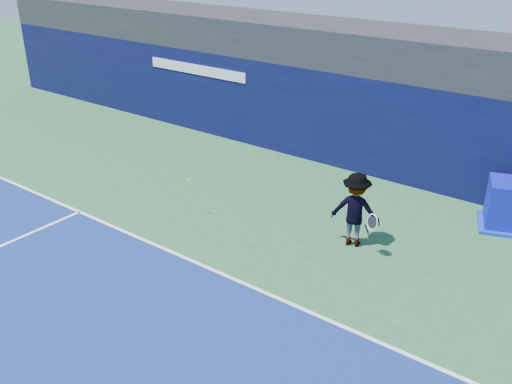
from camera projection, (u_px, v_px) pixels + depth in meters
ground at (115, 345)px, 10.50m from camera, size 80.00×80.00×0.00m
baseline at (220, 273)px, 12.66m from camera, size 24.00×0.10×0.01m
stadium_band at (399, 51)px, 17.31m from camera, size 36.00×3.00×1.20m
back_wall_assembly at (378, 125)px, 17.46m from camera, size 36.00×1.03×3.00m
equipment_cart at (508, 206)px, 14.45m from camera, size 1.66×1.66×1.24m
tennis_player at (355, 210)px, 13.48m from camera, size 1.43×1.00×1.85m
tennis_ball at (189, 180)px, 14.76m from camera, size 0.07×0.07×0.07m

